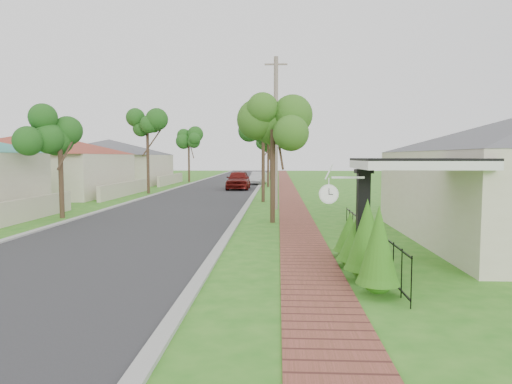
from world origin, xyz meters
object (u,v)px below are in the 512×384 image
(parked_car_white, at_px, (258,178))
(near_tree, at_px, (273,128))
(parked_car_red, at_px, (238,180))
(station_clock, at_px, (330,193))
(porch_post, at_px, (363,225))
(utility_pole, at_px, (276,133))

(parked_car_white, distance_m, near_tree, 27.27)
(parked_car_red, xyz_separation_m, near_tree, (3.20, -19.74, 3.21))
(station_clock, bearing_deg, parked_car_red, 99.45)
(near_tree, relative_size, station_clock, 4.69)
(porch_post, height_order, utility_pole, utility_pole)
(utility_pole, relative_size, station_clock, 7.46)
(parked_car_white, bearing_deg, station_clock, -77.81)
(parked_car_white, height_order, near_tree, near_tree)
(parked_car_white, xyz_separation_m, utility_pole, (1.90, -22.04, 3.45))
(near_tree, relative_size, utility_pole, 0.63)
(parked_car_white, height_order, station_clock, station_clock)
(parked_car_red, distance_m, parked_car_white, 7.40)
(parked_car_white, relative_size, near_tree, 0.76)
(porch_post, bearing_deg, near_tree, 106.37)
(porch_post, height_order, station_clock, porch_post)
(porch_post, bearing_deg, parked_car_red, 101.32)
(utility_pole, xyz_separation_m, station_clock, (1.38, -13.36, -2.13))
(parked_car_red, height_order, station_clock, station_clock)
(near_tree, xyz_separation_m, utility_pole, (0.10, 4.96, 0.06))
(parked_car_white, relative_size, station_clock, 3.56)
(porch_post, height_order, parked_car_red, porch_post)
(parked_car_red, bearing_deg, near_tree, -81.49)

